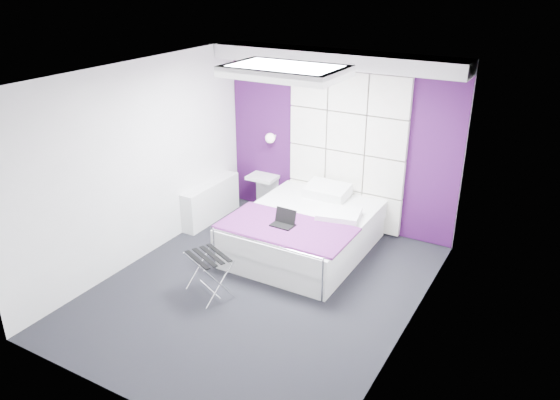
% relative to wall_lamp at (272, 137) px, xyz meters
% --- Properties ---
extents(floor, '(4.40, 4.40, 0.00)m').
position_rel_wall_lamp_xyz_m(floor, '(1.05, -2.06, -1.22)').
color(floor, black).
rests_on(floor, ground).
extents(ceiling, '(4.40, 4.40, 0.00)m').
position_rel_wall_lamp_xyz_m(ceiling, '(1.05, -2.06, 1.38)').
color(ceiling, white).
rests_on(ceiling, wall_back).
extents(wall_back, '(3.60, 0.00, 3.60)m').
position_rel_wall_lamp_xyz_m(wall_back, '(1.05, 0.14, 0.08)').
color(wall_back, silver).
rests_on(wall_back, floor).
extents(wall_left, '(0.00, 4.40, 4.40)m').
position_rel_wall_lamp_xyz_m(wall_left, '(-0.75, -2.06, 0.08)').
color(wall_left, silver).
rests_on(wall_left, floor).
extents(wall_right, '(0.00, 4.40, 4.40)m').
position_rel_wall_lamp_xyz_m(wall_right, '(2.85, -2.06, 0.08)').
color(wall_right, silver).
rests_on(wall_right, floor).
extents(accent_wall, '(3.58, 0.02, 2.58)m').
position_rel_wall_lamp_xyz_m(accent_wall, '(1.05, 0.13, 0.08)').
color(accent_wall, '#3B0F44').
rests_on(accent_wall, wall_back).
extents(soffit, '(3.58, 0.50, 0.20)m').
position_rel_wall_lamp_xyz_m(soffit, '(1.05, -0.11, 1.28)').
color(soffit, white).
rests_on(soffit, wall_back).
extents(headboard, '(1.80, 0.08, 2.30)m').
position_rel_wall_lamp_xyz_m(headboard, '(1.20, 0.08, -0.05)').
color(headboard, silver).
rests_on(headboard, wall_back).
extents(skylight, '(1.36, 0.86, 0.12)m').
position_rel_wall_lamp_xyz_m(skylight, '(1.05, -1.46, 1.33)').
color(skylight, white).
rests_on(skylight, ceiling).
extents(wall_lamp, '(0.15, 0.15, 0.15)m').
position_rel_wall_lamp_xyz_m(wall_lamp, '(0.00, 0.00, 0.00)').
color(wall_lamp, white).
rests_on(wall_lamp, wall_back).
extents(radiator, '(0.22, 1.20, 0.60)m').
position_rel_wall_lamp_xyz_m(radiator, '(-0.64, -0.76, -0.92)').
color(radiator, white).
rests_on(radiator, floor).
extents(bed, '(1.70, 2.05, 0.72)m').
position_rel_wall_lamp_xyz_m(bed, '(1.08, -0.94, -0.92)').
color(bed, white).
rests_on(bed, floor).
extents(nightstand, '(0.45, 0.35, 0.05)m').
position_rel_wall_lamp_xyz_m(nightstand, '(-0.14, -0.04, -0.67)').
color(nightstand, white).
rests_on(nightstand, wall_back).
extents(luggage_rack, '(0.53, 0.39, 0.52)m').
position_rel_wall_lamp_xyz_m(luggage_rack, '(0.59, -2.47, -0.96)').
color(luggage_rack, silver).
rests_on(luggage_rack, floor).
extents(laptop, '(0.29, 0.21, 0.21)m').
position_rel_wall_lamp_xyz_m(laptop, '(1.02, -1.41, -0.59)').
color(laptop, black).
rests_on(laptop, bed).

